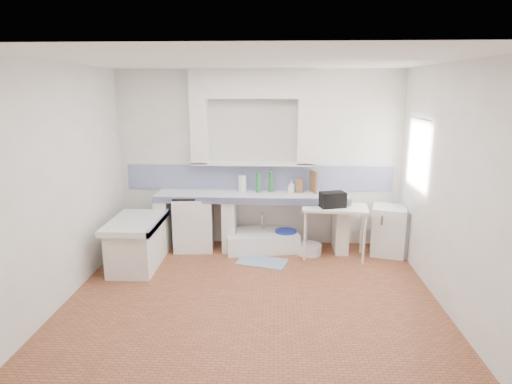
{
  "coord_description": "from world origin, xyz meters",
  "views": [
    {
      "loc": [
        0.27,
        -4.85,
        2.52
      ],
      "look_at": [
        0.0,
        1.0,
        1.1
      ],
      "focal_mm": 30.38,
      "sensor_mm": 36.0,
      "label": 1
    }
  ],
  "objects_px": {
    "sink": "(262,241)",
    "fridge": "(388,230)",
    "stove": "(194,222)",
    "side_table": "(334,232)"
  },
  "relations": [
    {
      "from": "sink",
      "to": "side_table",
      "type": "xyz_separation_m",
      "value": [
        1.1,
        -0.25,
        0.26
      ]
    },
    {
      "from": "stove",
      "to": "sink",
      "type": "distance_m",
      "value": 1.12
    },
    {
      "from": "sink",
      "to": "stove",
      "type": "bearing_deg",
      "value": 168.69
    },
    {
      "from": "side_table",
      "to": "fridge",
      "type": "bearing_deg",
      "value": 16.78
    },
    {
      "from": "sink",
      "to": "fridge",
      "type": "xyz_separation_m",
      "value": [
        1.96,
        -0.09,
        0.24
      ]
    },
    {
      "from": "fridge",
      "to": "sink",
      "type": "bearing_deg",
      "value": -167.56
    },
    {
      "from": "stove",
      "to": "sink",
      "type": "relative_size",
      "value": 0.76
    },
    {
      "from": "side_table",
      "to": "fridge",
      "type": "xyz_separation_m",
      "value": [
        0.85,
        0.16,
        -0.02
      ]
    },
    {
      "from": "stove",
      "to": "side_table",
      "type": "height_order",
      "value": "stove"
    },
    {
      "from": "sink",
      "to": "fridge",
      "type": "height_order",
      "value": "fridge"
    }
  ]
}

